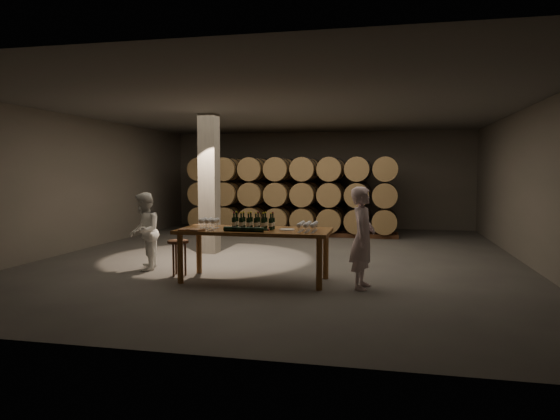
% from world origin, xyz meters
% --- Properties ---
extents(room, '(12.00, 12.00, 12.00)m').
position_xyz_m(room, '(-1.80, 0.20, 1.60)').
color(room, '#4B4846').
rests_on(room, ground).
extents(tasting_table, '(2.60, 1.10, 0.90)m').
position_xyz_m(tasting_table, '(0.00, -2.50, 0.80)').
color(tasting_table, brown).
rests_on(tasting_table, ground).
extents(barrel_stack_back, '(5.48, 0.95, 2.31)m').
position_xyz_m(barrel_stack_back, '(-0.96, 5.20, 1.20)').
color(barrel_stack_back, '#502E1B').
rests_on(barrel_stack_back, ground).
extents(barrel_stack_front, '(6.26, 0.95, 2.31)m').
position_xyz_m(barrel_stack_front, '(-0.57, 3.80, 1.20)').
color(barrel_stack_front, '#502E1B').
rests_on(barrel_stack_front, ground).
extents(bottle_cluster, '(0.72, 0.22, 0.30)m').
position_xyz_m(bottle_cluster, '(-0.02, -2.50, 1.01)').
color(bottle_cluster, black).
rests_on(bottle_cluster, tasting_table).
extents(lying_bottles, '(0.77, 0.08, 0.08)m').
position_xyz_m(lying_bottles, '(-0.07, -2.89, 0.94)').
color(lying_bottles, black).
rests_on(lying_bottles, tasting_table).
extents(glass_cluster_left, '(0.31, 0.31, 0.18)m').
position_xyz_m(glass_cluster_left, '(-0.80, -2.54, 1.03)').
color(glass_cluster_left, silver).
rests_on(glass_cluster_left, tasting_table).
extents(glass_cluster_right, '(0.30, 0.52, 0.16)m').
position_xyz_m(glass_cluster_right, '(0.94, -2.61, 1.01)').
color(glass_cluster_right, silver).
rests_on(glass_cluster_right, tasting_table).
extents(plate, '(0.26, 0.26, 0.01)m').
position_xyz_m(plate, '(0.57, -2.50, 0.91)').
color(plate, white).
rests_on(plate, tasting_table).
extents(notebook_near, '(0.31, 0.27, 0.03)m').
position_xyz_m(notebook_near, '(-0.89, -2.95, 0.92)').
color(notebook_near, brown).
rests_on(notebook_near, tasting_table).
extents(notebook_corner, '(0.26, 0.31, 0.02)m').
position_xyz_m(notebook_corner, '(-1.09, -2.87, 0.91)').
color(notebook_corner, brown).
rests_on(notebook_corner, tasting_table).
extents(pen, '(0.12, 0.05, 0.01)m').
position_xyz_m(pen, '(-0.64, -2.92, 0.91)').
color(pen, black).
rests_on(pen, tasting_table).
extents(stool, '(0.38, 0.38, 0.64)m').
position_xyz_m(stool, '(-1.47, -2.35, 0.52)').
color(stool, '#502E1B').
rests_on(stool, ground).
extents(person_man, '(0.47, 0.65, 1.65)m').
position_xyz_m(person_man, '(1.84, -2.66, 0.82)').
color(person_man, silver).
rests_on(person_man, ground).
extents(person_woman, '(0.78, 0.87, 1.49)m').
position_xyz_m(person_woman, '(-2.30, -2.03, 0.74)').
color(person_woman, white).
rests_on(person_woman, ground).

